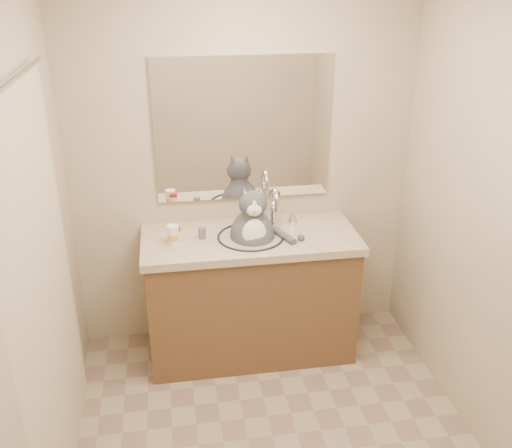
{
  "coord_description": "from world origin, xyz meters",
  "views": [
    {
      "loc": [
        -0.47,
        -2.19,
        2.37
      ],
      "look_at": [
        -0.01,
        0.65,
        1.07
      ],
      "focal_mm": 40.0,
      "sensor_mm": 36.0,
      "label": 1
    }
  ],
  "objects_px": {
    "cat": "(253,234)",
    "pill_bottle_orange": "(173,235)",
    "grey_canister": "(202,233)",
    "pill_bottle_redcap": "(176,235)"
  },
  "relations": [
    {
      "from": "pill_bottle_redcap",
      "to": "cat",
      "type": "bearing_deg",
      "value": -0.02
    },
    {
      "from": "pill_bottle_orange",
      "to": "cat",
      "type": "bearing_deg",
      "value": 2.0
    },
    {
      "from": "pill_bottle_redcap",
      "to": "pill_bottle_orange",
      "type": "distance_m",
      "value": 0.02
    },
    {
      "from": "pill_bottle_orange",
      "to": "grey_canister",
      "type": "xyz_separation_m",
      "value": [
        0.17,
        0.05,
        -0.02
      ]
    },
    {
      "from": "cat",
      "to": "pill_bottle_orange",
      "type": "distance_m",
      "value": 0.49
    },
    {
      "from": "grey_canister",
      "to": "pill_bottle_redcap",
      "type": "bearing_deg",
      "value": -168.91
    },
    {
      "from": "cat",
      "to": "grey_canister",
      "type": "bearing_deg",
      "value": 176.44
    },
    {
      "from": "pill_bottle_orange",
      "to": "grey_canister",
      "type": "relative_size",
      "value": 1.63
    },
    {
      "from": "cat",
      "to": "pill_bottle_orange",
      "type": "bearing_deg",
      "value": -175.78
    },
    {
      "from": "pill_bottle_redcap",
      "to": "pill_bottle_orange",
      "type": "bearing_deg",
      "value": -133.47
    }
  ]
}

